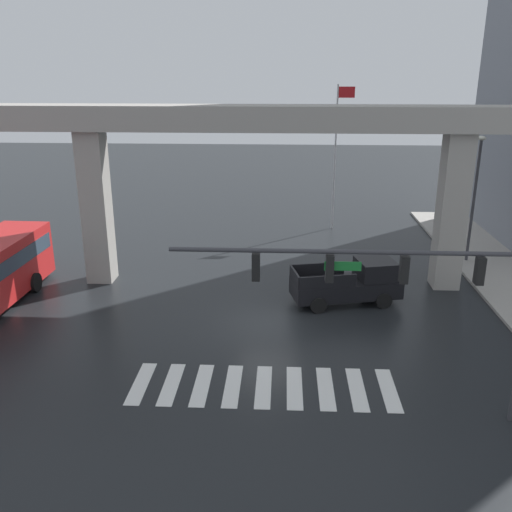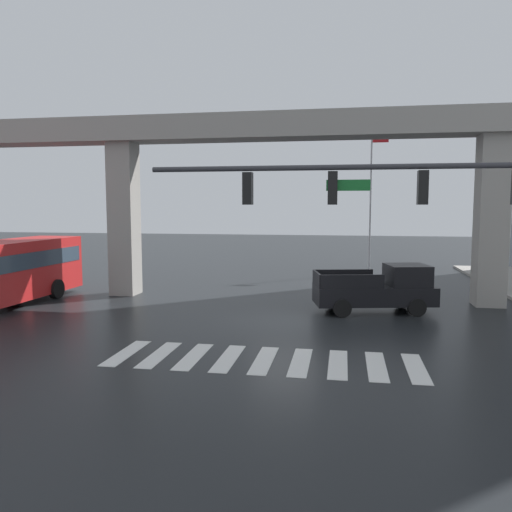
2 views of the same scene
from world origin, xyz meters
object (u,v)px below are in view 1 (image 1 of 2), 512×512
object	(u,v)px
pickup_truck	(352,283)
flagpole	(337,147)
street_lamp_mid_block	(476,185)
traffic_signal_mast	(408,282)

from	to	relation	value
pickup_truck	flagpole	bearing A→B (deg)	89.05
flagpole	street_lamp_mid_block	bearing A→B (deg)	-44.02
street_lamp_mid_block	flagpole	bearing A→B (deg)	135.98
traffic_signal_mast	flagpole	distance (m)	22.30
pickup_truck	street_lamp_mid_block	xyz separation A→B (m)	(7.33, 6.17, 3.57)
traffic_signal_mast	flagpole	world-z (taller)	flagpole
pickup_truck	flagpole	xyz separation A→B (m)	(0.22, 13.05, 4.65)
pickup_truck	traffic_signal_mast	world-z (taller)	traffic_signal_mast
flagpole	pickup_truck	bearing A→B (deg)	-90.95
street_lamp_mid_block	flagpole	xyz separation A→B (m)	(-7.12, 6.88, 1.08)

